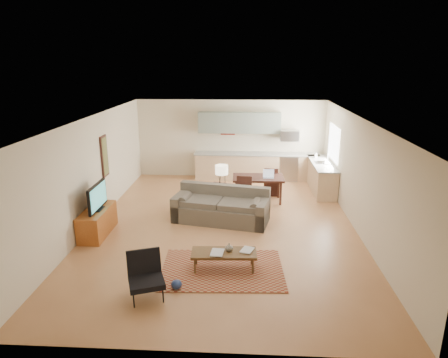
# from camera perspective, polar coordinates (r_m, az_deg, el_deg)

# --- Properties ---
(room) EXTENTS (9.00, 9.00, 9.00)m
(room) POSITION_cam_1_polar(r_m,az_deg,el_deg) (9.62, -0.10, 0.63)
(room) COLOR #AD7144
(room) RESTS_ON ground
(kitchen_counter_back) EXTENTS (4.26, 0.64, 0.92)m
(kitchen_counter_back) POSITION_cam_1_polar(r_m,az_deg,el_deg) (13.87, 4.61, 1.83)
(kitchen_counter_back) COLOR tan
(kitchen_counter_back) RESTS_ON ground
(kitchen_counter_right) EXTENTS (0.64, 2.26, 0.92)m
(kitchen_counter_right) POSITION_cam_1_polar(r_m,az_deg,el_deg) (12.96, 13.73, 0.31)
(kitchen_counter_right) COLOR tan
(kitchen_counter_right) RESTS_ON ground
(kitchen_range) EXTENTS (0.62, 0.62, 0.90)m
(kitchen_range) POSITION_cam_1_polar(r_m,az_deg,el_deg) (13.95, 9.13, 1.70)
(kitchen_range) COLOR #A5A8AD
(kitchen_range) RESTS_ON ground
(kitchen_microwave) EXTENTS (0.62, 0.40, 0.35)m
(kitchen_microwave) POSITION_cam_1_polar(r_m,az_deg,el_deg) (13.73, 9.34, 6.16)
(kitchen_microwave) COLOR #A5A8AD
(kitchen_microwave) RESTS_ON room
(upper_cabinets) EXTENTS (2.80, 0.34, 0.70)m
(upper_cabinets) POSITION_cam_1_polar(r_m,az_deg,el_deg) (13.71, 2.21, 8.05)
(upper_cabinets) COLOR gray
(upper_cabinets) RESTS_ON room
(window_right) EXTENTS (0.02, 1.40, 1.05)m
(window_right) POSITION_cam_1_polar(r_m,az_deg,el_deg) (12.76, 15.40, 4.98)
(window_right) COLOR white
(window_right) RESTS_ON room
(wall_art_left) EXTENTS (0.06, 0.42, 1.10)m
(wall_art_left) POSITION_cam_1_polar(r_m,az_deg,el_deg) (11.07, -16.67, 3.14)
(wall_art_left) COLOR olive
(wall_art_left) RESTS_ON room
(triptych) EXTENTS (1.70, 0.04, 0.50)m
(triptych) POSITION_cam_1_polar(r_m,az_deg,el_deg) (13.90, 0.55, 7.35)
(triptych) COLOR #F1E2C0
(triptych) RESTS_ON room
(rug) EXTENTS (2.47, 1.77, 0.02)m
(rug) POSITION_cam_1_polar(r_m,az_deg,el_deg) (8.14, -0.23, -12.79)
(rug) COLOR maroon
(rug) RESTS_ON floor
(sofa) EXTENTS (2.68, 1.58, 0.87)m
(sofa) POSITION_cam_1_polar(r_m,az_deg,el_deg) (10.23, -0.44, -3.75)
(sofa) COLOR brown
(sofa) RESTS_ON floor
(coffee_table) EXTENTS (1.31, 0.57, 0.39)m
(coffee_table) POSITION_cam_1_polar(r_m,az_deg,el_deg) (8.07, -0.01, -11.57)
(coffee_table) COLOR #493017
(coffee_table) RESTS_ON floor
(book_a) EXTENTS (0.31, 0.38, 0.03)m
(book_a) POSITION_cam_1_polar(r_m,az_deg,el_deg) (7.93, -1.89, -10.43)
(book_a) COLOR maroon
(book_a) RESTS_ON coffee_table
(book_b) EXTENTS (0.42, 0.45, 0.02)m
(book_b) POSITION_cam_1_polar(r_m,az_deg,el_deg) (8.07, 2.57, -9.97)
(book_b) COLOR navy
(book_b) RESTS_ON coffee_table
(vase) EXTENTS (0.21, 0.21, 0.16)m
(vase) POSITION_cam_1_polar(r_m,az_deg,el_deg) (7.99, 0.73, -9.70)
(vase) COLOR black
(vase) RESTS_ON coffee_table
(armchair) EXTENTS (0.89, 0.89, 0.79)m
(armchair) POSITION_cam_1_polar(r_m,az_deg,el_deg) (7.25, -11.08, -13.61)
(armchair) COLOR black
(armchair) RESTS_ON floor
(tv_credenza) EXTENTS (0.52, 1.36, 0.63)m
(tv_credenza) POSITION_cam_1_polar(r_m,az_deg,el_deg) (10.00, -17.63, -5.84)
(tv_credenza) COLOR #954A1B
(tv_credenza) RESTS_ON floor
(tv) EXTENTS (0.10, 1.05, 0.63)m
(tv) POSITION_cam_1_polar(r_m,az_deg,el_deg) (9.77, -17.67, -2.45)
(tv) COLOR black
(tv) RESTS_ON tv_credenza
(console_table) EXTENTS (0.71, 0.58, 0.72)m
(console_table) POSITION_cam_1_polar(r_m,az_deg,el_deg) (11.04, -0.33, -2.63)
(console_table) COLOR #331A14
(console_table) RESTS_ON floor
(table_lamp) EXTENTS (0.46, 0.46, 0.58)m
(table_lamp) POSITION_cam_1_polar(r_m,az_deg,el_deg) (10.84, -0.34, 0.60)
(table_lamp) COLOR beige
(table_lamp) RESTS_ON console_table
(dining_table) EXTENTS (1.48, 0.87, 0.74)m
(dining_table) POSITION_cam_1_polar(r_m,az_deg,el_deg) (11.73, 4.86, -1.44)
(dining_table) COLOR #331A14
(dining_table) RESTS_ON floor
(dining_chair_near) EXTENTS (0.49, 0.50, 0.90)m
(dining_chair_near) POSITION_cam_1_polar(r_m,az_deg,el_deg) (11.09, 2.75, -2.05)
(dining_chair_near) COLOR #331A14
(dining_chair_near) RESTS_ON floor
(dining_chair_far) EXTENTS (0.48, 0.49, 0.88)m
(dining_chair_far) POSITION_cam_1_polar(r_m,az_deg,el_deg) (12.34, 6.78, -0.23)
(dining_chair_far) COLOR #331A14
(dining_chair_far) RESTS_ON floor
(laptop) EXTENTS (0.32, 0.25, 0.23)m
(laptop) POSITION_cam_1_polar(r_m,az_deg,el_deg) (11.51, 6.39, 0.70)
(laptop) COLOR #A5A8AD
(laptop) RESTS_ON dining_table
(soap_bottle) EXTENTS (0.10, 0.10, 0.19)m
(soap_bottle) POSITION_cam_1_polar(r_m,az_deg,el_deg) (13.40, 13.01, 3.36)
(soap_bottle) COLOR #F1E2C0
(soap_bottle) RESTS_ON kitchen_counter_right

